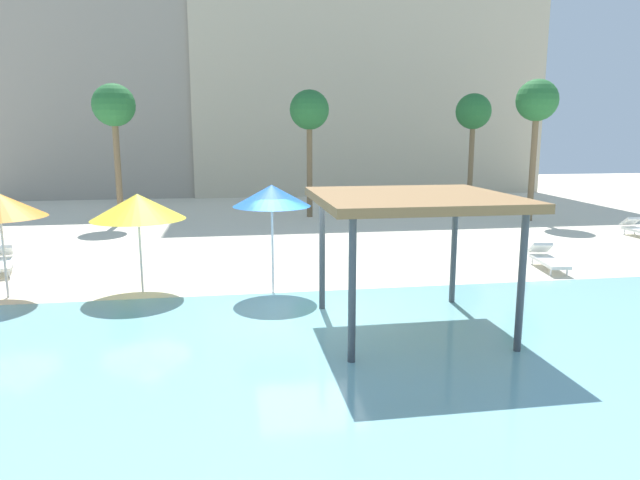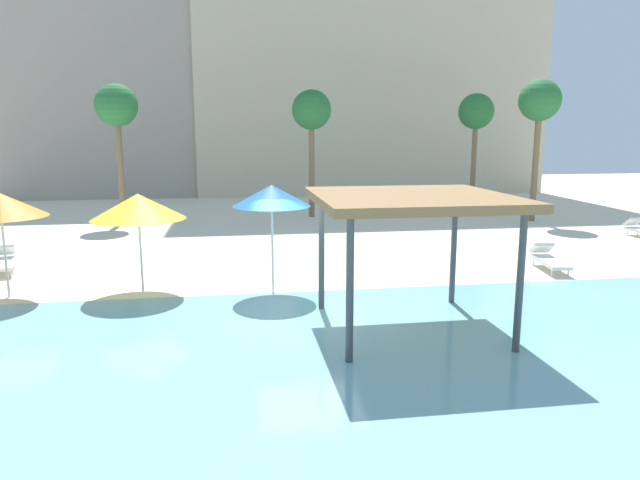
# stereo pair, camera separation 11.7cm
# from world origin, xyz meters

# --- Properties ---
(ground_plane) EXTENTS (80.00, 80.00, 0.00)m
(ground_plane) POSITION_xyz_m (0.00, 0.00, 0.00)
(ground_plane) COLOR beige
(lagoon_water) EXTENTS (44.00, 13.50, 0.04)m
(lagoon_water) POSITION_xyz_m (0.00, -5.25, 0.02)
(lagoon_water) COLOR #7AB7C1
(lagoon_water) RESTS_ON ground
(shade_pavilion) EXTENTS (3.92, 3.92, 2.88)m
(shade_pavilion) POSITION_xyz_m (1.91, -1.58, 2.69)
(shade_pavilion) COLOR #42474C
(shade_pavilion) RESTS_ON ground
(beach_umbrella_blue_0) EXTENTS (1.99, 1.99, 2.81)m
(beach_umbrella_blue_0) POSITION_xyz_m (-0.71, 1.74, 2.53)
(beach_umbrella_blue_0) COLOR silver
(beach_umbrella_blue_0) RESTS_ON ground
(beach_umbrella_orange_1) EXTENTS (2.21, 2.21, 2.66)m
(beach_umbrella_orange_1) POSITION_xyz_m (-7.40, 2.34, 2.35)
(beach_umbrella_orange_1) COLOR silver
(beach_umbrella_orange_1) RESTS_ON ground
(beach_umbrella_yellow_3) EXTENTS (2.40, 2.40, 2.58)m
(beach_umbrella_yellow_3) POSITION_xyz_m (-4.10, 2.33, 2.25)
(beach_umbrella_yellow_3) COLOR silver
(beach_umbrella_yellow_3) RESTS_ON ground
(lounge_chair_0) EXTENTS (1.10, 1.99, 0.74)m
(lounge_chair_0) POSITION_xyz_m (-8.57, 5.22, 0.33)
(lounge_chair_0) COLOR white
(lounge_chair_0) RESTS_ON ground
(lounge_chair_1) EXTENTS (0.89, 1.97, 0.74)m
(lounge_chair_1) POSITION_xyz_m (7.78, 2.96, 0.33)
(lounge_chair_1) COLOR white
(lounge_chair_1) RESTS_ON ground
(palm_tree_0) EXTENTS (1.90, 1.90, 6.52)m
(palm_tree_0) POSITION_xyz_m (12.29, 12.10, 5.40)
(palm_tree_0) COLOR brown
(palm_tree_0) RESTS_ON ground
(palm_tree_1) EXTENTS (1.90, 1.90, 6.19)m
(palm_tree_1) POSITION_xyz_m (11.36, 16.88, 5.09)
(palm_tree_1) COLOR brown
(palm_tree_1) RESTS_ON ground
(palm_tree_2) EXTENTS (1.90, 1.90, 6.27)m
(palm_tree_2) POSITION_xyz_m (-6.73, 14.53, 5.17)
(palm_tree_2) COLOR brown
(palm_tree_2) RESTS_ON ground
(palm_tree_3) EXTENTS (1.90, 1.90, 6.14)m
(palm_tree_3) POSITION_xyz_m (2.17, 15.00, 5.05)
(palm_tree_3) COLOR brown
(palm_tree_3) RESTS_ON ground
(hotel_block_0) EXTENTS (18.77, 11.32, 15.78)m
(hotel_block_0) POSITION_xyz_m (-6.61, 29.97, 7.89)
(hotel_block_0) COLOR #9E9384
(hotel_block_0) RESTS_ON ground
(hotel_block_1) EXTENTS (23.45, 11.35, 21.72)m
(hotel_block_1) POSITION_xyz_m (7.85, 29.68, 10.86)
(hotel_block_1) COLOR beige
(hotel_block_1) RESTS_ON ground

